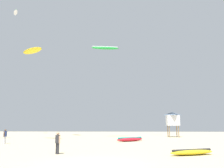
{
  "coord_description": "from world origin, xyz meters",
  "views": [
    {
      "loc": [
        1.81,
        -13.38,
        2.05
      ],
      "look_at": [
        0.0,
        20.41,
        7.68
      ],
      "focal_mm": 39.28,
      "sensor_mm": 36.0,
      "label": 1
    }
  ],
  "objects_px": {
    "person_midground": "(5,135)",
    "kite_grounded_mid": "(130,139)",
    "kite_aloft_5": "(105,48)",
    "kite_aloft_6": "(16,12)",
    "person_foreground": "(58,141)",
    "kite_grounded_near": "(192,152)",
    "lifeguard_tower": "(173,119)",
    "kite_aloft_2": "(32,51)"
  },
  "relations": [
    {
      "from": "person_midground",
      "to": "lifeguard_tower",
      "type": "relative_size",
      "value": 0.38
    },
    {
      "from": "person_midground",
      "to": "kite_grounded_mid",
      "type": "relative_size",
      "value": 0.4
    },
    {
      "from": "kite_aloft_2",
      "to": "kite_grounded_mid",
      "type": "bearing_deg",
      "value": -2.27
    },
    {
      "from": "kite_grounded_mid",
      "to": "kite_aloft_5",
      "type": "xyz_separation_m",
      "value": [
        -3.76,
        7.07,
        14.19
      ]
    },
    {
      "from": "kite_grounded_mid",
      "to": "person_foreground",
      "type": "bearing_deg",
      "value": -111.34
    },
    {
      "from": "person_foreground",
      "to": "person_midground",
      "type": "relative_size",
      "value": 0.98
    },
    {
      "from": "kite_aloft_5",
      "to": "kite_aloft_6",
      "type": "height_order",
      "value": "kite_aloft_6"
    },
    {
      "from": "kite_aloft_2",
      "to": "person_midground",
      "type": "bearing_deg",
      "value": -93.05
    },
    {
      "from": "lifeguard_tower",
      "to": "kite_aloft_5",
      "type": "bearing_deg",
      "value": -162.59
    },
    {
      "from": "kite_grounded_near",
      "to": "kite_grounded_mid",
      "type": "height_order",
      "value": "kite_grounded_mid"
    },
    {
      "from": "kite_grounded_mid",
      "to": "kite_aloft_2",
      "type": "relative_size",
      "value": 0.99
    },
    {
      "from": "kite_aloft_5",
      "to": "kite_aloft_6",
      "type": "xyz_separation_m",
      "value": [
        -20.15,
        9.74,
        11.43
      ]
    },
    {
      "from": "lifeguard_tower",
      "to": "kite_aloft_2",
      "type": "relative_size",
      "value": 1.04
    },
    {
      "from": "lifeguard_tower",
      "to": "kite_grounded_mid",
      "type": "bearing_deg",
      "value": -124.92
    },
    {
      "from": "kite_aloft_5",
      "to": "kite_aloft_6",
      "type": "bearing_deg",
      "value": 154.21
    },
    {
      "from": "kite_aloft_5",
      "to": "kite_aloft_6",
      "type": "distance_m",
      "value": 25.13
    },
    {
      "from": "kite_grounded_mid",
      "to": "kite_aloft_6",
      "type": "xyz_separation_m",
      "value": [
        -23.91,
        16.8,
        25.62
      ]
    },
    {
      "from": "person_foreground",
      "to": "person_midground",
      "type": "xyz_separation_m",
      "value": [
        -8.23,
        8.85,
        0.02
      ]
    },
    {
      "from": "kite_aloft_5",
      "to": "kite_grounded_near",
      "type": "bearing_deg",
      "value": -69.8
    },
    {
      "from": "kite_aloft_2",
      "to": "person_foreground",
      "type": "bearing_deg",
      "value": -61.0
    },
    {
      "from": "kite_aloft_2",
      "to": "kite_aloft_5",
      "type": "xyz_separation_m",
      "value": [
        9.56,
        6.54,
        2.32
      ]
    },
    {
      "from": "lifeguard_tower",
      "to": "kite_aloft_5",
      "type": "relative_size",
      "value": 0.89
    },
    {
      "from": "person_foreground",
      "to": "lifeguard_tower",
      "type": "distance_m",
      "value": 27.57
    },
    {
      "from": "person_midground",
      "to": "lifeguard_tower",
      "type": "height_order",
      "value": "lifeguard_tower"
    },
    {
      "from": "kite_grounded_near",
      "to": "kite_aloft_6",
      "type": "relative_size",
      "value": 1.18
    },
    {
      "from": "person_foreground",
      "to": "kite_grounded_mid",
      "type": "xyz_separation_m",
      "value": [
        5.39,
        13.79,
        -0.65
      ]
    },
    {
      "from": "lifeguard_tower",
      "to": "person_foreground",
      "type": "bearing_deg",
      "value": -117.66
    },
    {
      "from": "kite_grounded_mid",
      "to": "kite_grounded_near",
      "type": "bearing_deg",
      "value": -74.13
    },
    {
      "from": "kite_grounded_near",
      "to": "kite_aloft_2",
      "type": "bearing_deg",
      "value": 140.17
    },
    {
      "from": "lifeguard_tower",
      "to": "kite_aloft_6",
      "type": "bearing_deg",
      "value": 168.7
    },
    {
      "from": "person_foreground",
      "to": "lifeguard_tower",
      "type": "bearing_deg",
      "value": 10.3
    },
    {
      "from": "person_foreground",
      "to": "kite_grounded_mid",
      "type": "bearing_deg",
      "value": 16.62
    },
    {
      "from": "person_foreground",
      "to": "kite_aloft_6",
      "type": "xyz_separation_m",
      "value": [
        -18.53,
        30.59,
        24.97
      ]
    },
    {
      "from": "lifeguard_tower",
      "to": "kite_aloft_2",
      "type": "bearing_deg",
      "value": -154.15
    },
    {
      "from": "kite_grounded_mid",
      "to": "kite_aloft_5",
      "type": "bearing_deg",
      "value": 118.02
    },
    {
      "from": "person_midground",
      "to": "kite_aloft_6",
      "type": "xyz_separation_m",
      "value": [
        -10.3,
        21.75,
        24.95
      ]
    },
    {
      "from": "kite_aloft_2",
      "to": "kite_aloft_6",
      "type": "height_order",
      "value": "kite_aloft_6"
    },
    {
      "from": "kite_grounded_mid",
      "to": "kite_aloft_6",
      "type": "height_order",
      "value": "kite_aloft_6"
    },
    {
      "from": "person_midground",
      "to": "lifeguard_tower",
      "type": "xyz_separation_m",
      "value": [
        20.98,
        15.5,
        2.14
      ]
    },
    {
      "from": "person_foreground",
      "to": "kite_aloft_5",
      "type": "height_order",
      "value": "kite_aloft_5"
    },
    {
      "from": "person_foreground",
      "to": "lifeguard_tower",
      "type": "relative_size",
      "value": 0.37
    },
    {
      "from": "kite_grounded_near",
      "to": "kite_aloft_6",
      "type": "xyz_separation_m",
      "value": [
        -27.86,
        30.68,
        25.67
      ]
    }
  ]
}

